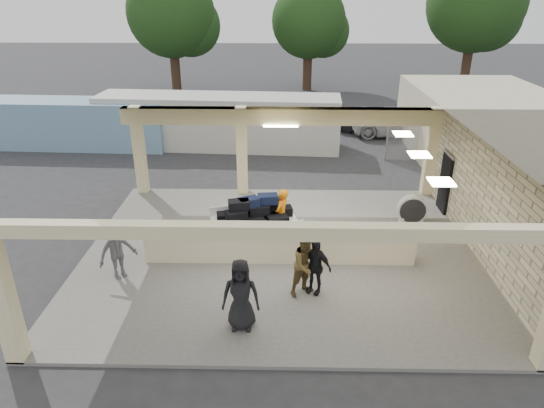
{
  "coord_description": "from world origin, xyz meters",
  "views": [
    {
      "loc": [
        0.05,
        -13.14,
        7.69
      ],
      "look_at": [
        -0.25,
        1.0,
        1.27
      ],
      "focal_mm": 32.0,
      "sensor_mm": 36.0,
      "label": 1
    }
  ],
  "objects_px": {
    "baggage_handler": "(282,215)",
    "passenger_b": "(315,266)",
    "drum_fan": "(412,210)",
    "container_white": "(219,122)",
    "luggage_cart": "(254,217)",
    "car_white_b": "(463,120)",
    "passenger_a": "(306,265)",
    "passenger_d": "(241,295)",
    "car_white_a": "(400,122)",
    "passenger_c": "(117,250)",
    "car_dark": "(370,120)",
    "baggage_counter": "(279,246)",
    "container_blue": "(77,124)"
  },
  "relations": [
    {
      "from": "passenger_c",
      "to": "passenger_a",
      "type": "bearing_deg",
      "value": -49.69
    },
    {
      "from": "drum_fan",
      "to": "car_dark",
      "type": "height_order",
      "value": "car_dark"
    },
    {
      "from": "drum_fan",
      "to": "passenger_d",
      "type": "distance_m",
      "value": 7.78
    },
    {
      "from": "passenger_d",
      "to": "car_white_a",
      "type": "bearing_deg",
      "value": 66.97
    },
    {
      "from": "car_white_b",
      "to": "container_blue",
      "type": "relative_size",
      "value": 0.47
    },
    {
      "from": "passenger_a",
      "to": "car_white_b",
      "type": "bearing_deg",
      "value": 25.39
    },
    {
      "from": "drum_fan",
      "to": "passenger_d",
      "type": "height_order",
      "value": "passenger_d"
    },
    {
      "from": "baggage_counter",
      "to": "car_white_a",
      "type": "distance_m",
      "value": 15.38
    },
    {
      "from": "baggage_counter",
      "to": "container_blue",
      "type": "relative_size",
      "value": 0.89
    },
    {
      "from": "drum_fan",
      "to": "passenger_c",
      "type": "distance_m",
      "value": 9.66
    },
    {
      "from": "passenger_d",
      "to": "car_white_a",
      "type": "xyz_separation_m",
      "value": [
        7.48,
        17.05,
        -0.28
      ]
    },
    {
      "from": "luggage_cart",
      "to": "car_white_b",
      "type": "relative_size",
      "value": 0.69
    },
    {
      "from": "baggage_counter",
      "to": "car_dark",
      "type": "xyz_separation_m",
      "value": [
        5.04,
        14.53,
        0.05
      ]
    },
    {
      "from": "passenger_b",
      "to": "container_white",
      "type": "xyz_separation_m",
      "value": [
        -4.13,
        13.14,
        0.42
      ]
    },
    {
      "from": "drum_fan",
      "to": "container_white",
      "type": "bearing_deg",
      "value": 134.06
    },
    {
      "from": "car_dark",
      "to": "container_white",
      "type": "relative_size",
      "value": 0.31
    },
    {
      "from": "baggage_counter",
      "to": "car_white_a",
      "type": "relative_size",
      "value": 1.58
    },
    {
      "from": "drum_fan",
      "to": "passenger_a",
      "type": "xyz_separation_m",
      "value": [
        -3.8,
        -4.13,
        0.3
      ]
    },
    {
      "from": "baggage_counter",
      "to": "luggage_cart",
      "type": "bearing_deg",
      "value": 126.5
    },
    {
      "from": "drum_fan",
      "to": "passenger_b",
      "type": "height_order",
      "value": "passenger_b"
    },
    {
      "from": "passenger_a",
      "to": "luggage_cart",
      "type": "bearing_deg",
      "value": 84.73
    },
    {
      "from": "baggage_handler",
      "to": "passenger_a",
      "type": "xyz_separation_m",
      "value": [
        0.66,
        -2.99,
        -0.0
      ]
    },
    {
      "from": "luggage_cart",
      "to": "passenger_a",
      "type": "relative_size",
      "value": 1.72
    },
    {
      "from": "luggage_cart",
      "to": "container_white",
      "type": "relative_size",
      "value": 0.25
    },
    {
      "from": "baggage_handler",
      "to": "luggage_cart",
      "type": "bearing_deg",
      "value": -52.78
    },
    {
      "from": "car_dark",
      "to": "luggage_cart",
      "type": "bearing_deg",
      "value": 165.99
    },
    {
      "from": "car_white_a",
      "to": "container_white",
      "type": "xyz_separation_m",
      "value": [
        -9.77,
        -2.4,
        0.58
      ]
    },
    {
      "from": "drum_fan",
      "to": "passenger_b",
      "type": "bearing_deg",
      "value": -127.49
    },
    {
      "from": "baggage_handler",
      "to": "passenger_d",
      "type": "xyz_separation_m",
      "value": [
        -0.95,
        -4.44,
        0.04
      ]
    },
    {
      "from": "drum_fan",
      "to": "car_white_a",
      "type": "xyz_separation_m",
      "value": [
        2.08,
        11.46,
        0.06
      ]
    },
    {
      "from": "drum_fan",
      "to": "baggage_counter",
      "type": "bearing_deg",
      "value": -147.87
    },
    {
      "from": "baggage_counter",
      "to": "drum_fan",
      "type": "distance_m",
      "value": 5.13
    },
    {
      "from": "baggage_counter",
      "to": "passenger_c",
      "type": "height_order",
      "value": "passenger_c"
    },
    {
      "from": "baggage_handler",
      "to": "container_blue",
      "type": "distance_m",
      "value": 14.58
    },
    {
      "from": "baggage_counter",
      "to": "passenger_b",
      "type": "relative_size",
      "value": 5.13
    },
    {
      "from": "drum_fan",
      "to": "container_white",
      "type": "height_order",
      "value": "container_white"
    },
    {
      "from": "passenger_c",
      "to": "passenger_d",
      "type": "height_order",
      "value": "passenger_d"
    },
    {
      "from": "baggage_handler",
      "to": "passenger_b",
      "type": "bearing_deg",
      "value": 42.12
    },
    {
      "from": "baggage_counter",
      "to": "container_blue",
      "type": "xyz_separation_m",
      "value": [
        -10.44,
        11.42,
        0.61
      ]
    },
    {
      "from": "passenger_c",
      "to": "car_dark",
      "type": "bearing_deg",
      "value": 15.99
    },
    {
      "from": "passenger_b",
      "to": "car_dark",
      "type": "xyz_separation_m",
      "value": [
        4.1,
        16.16,
        -0.26
      ]
    },
    {
      "from": "passenger_c",
      "to": "passenger_d",
      "type": "relative_size",
      "value": 0.94
    },
    {
      "from": "passenger_a",
      "to": "baggage_counter",
      "type": "bearing_deg",
      "value": 78.91
    },
    {
      "from": "passenger_b",
      "to": "passenger_d",
      "type": "bearing_deg",
      "value": -111.93
    },
    {
      "from": "luggage_cart",
      "to": "container_white",
      "type": "xyz_separation_m",
      "value": [
        -2.36,
        10.39,
        0.34
      ]
    },
    {
      "from": "passenger_c",
      "to": "container_blue",
      "type": "relative_size",
      "value": 0.19
    },
    {
      "from": "container_white",
      "to": "passenger_b",
      "type": "bearing_deg",
      "value": -68.83
    },
    {
      "from": "passenger_b",
      "to": "car_white_b",
      "type": "xyz_separation_m",
      "value": [
        9.34,
        16.11,
        -0.21
      ]
    },
    {
      "from": "passenger_a",
      "to": "car_white_a",
      "type": "bearing_deg",
      "value": 35.34
    },
    {
      "from": "drum_fan",
      "to": "container_white",
      "type": "distance_m",
      "value": 11.91
    }
  ]
}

